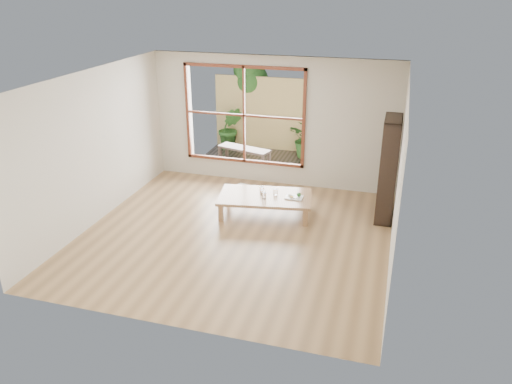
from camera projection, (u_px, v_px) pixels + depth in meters
The scene contains 15 objects.
ground at pixel (236, 234), 8.34m from camera, with size 5.00×5.00×0.00m, color tan.
low_table at pixel (265, 198), 8.96m from camera, with size 1.77×1.17×0.36m.
floor_cushion at pixel (243, 192), 9.91m from camera, with size 0.57×0.57×0.08m, color beige.
bookshelf at pixel (388, 169), 8.62m from camera, with size 0.29×0.82×1.82m, color black.
glass_tall at pixel (264, 196), 8.79m from camera, with size 0.07×0.07×0.12m, color silver.
glass_mid at pixel (276, 192), 8.96m from camera, with size 0.07×0.07×0.11m, color silver.
glass_short at pixel (262, 190), 9.06m from camera, with size 0.08×0.08×0.10m, color silver.
glass_small at pixel (262, 192), 8.96m from camera, with size 0.07×0.07×0.09m, color silver.
food_tray at pixel (295, 197), 8.84m from camera, with size 0.31×0.22×0.10m.
deck at pixel (259, 162), 11.64m from camera, with size 2.80×2.00×0.05m, color #382F29.
garden_bench at pixel (244, 150), 11.33m from camera, with size 1.28×0.67×0.39m.
bamboo_fence at pixel (271, 114), 12.17m from camera, with size 2.80×0.06×1.80m, color tan.
shrub_right at pixel (308, 139), 11.70m from camera, with size 0.83×0.72×0.92m, color #2B561F.
shrub_left at pixel (230, 128), 12.29m from camera, with size 0.58×0.47×1.06m, color #2B561F.
garden_tree at pixel (247, 81), 12.33m from camera, with size 1.04×0.85×2.22m.
Camera 1 is at (2.38, -7.01, 3.93)m, focal length 35.00 mm.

